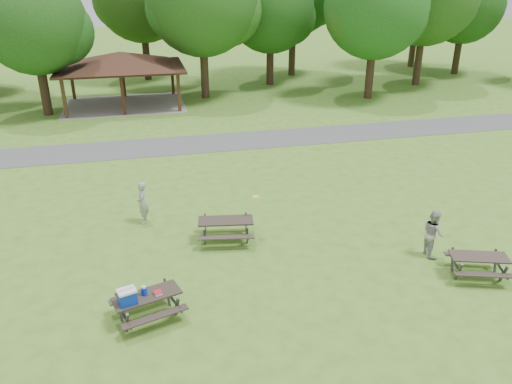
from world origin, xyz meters
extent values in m
plane|color=#477722|center=(0.00, 0.00, 0.00)|extent=(160.00, 160.00, 0.00)
cube|color=#4A4A4D|center=(0.00, 14.00, 0.01)|extent=(120.00, 3.20, 0.02)
cube|color=#392514|center=(-7.70, 21.30, 1.30)|extent=(0.22, 0.22, 2.60)
cube|color=#3A2515|center=(-7.70, 26.70, 1.30)|extent=(0.22, 0.22, 2.60)
cube|color=#311A12|center=(-4.00, 21.30, 1.30)|extent=(0.22, 0.22, 2.60)
cube|color=#371F14|center=(-4.00, 26.70, 1.30)|extent=(0.22, 0.22, 2.60)
cube|color=#382014|center=(-0.30, 21.30, 1.30)|extent=(0.22, 0.22, 2.60)
cube|color=#341C12|center=(-0.30, 26.70, 1.30)|extent=(0.22, 0.22, 2.60)
cube|color=#321C14|center=(-4.00, 24.00, 2.68)|extent=(8.60, 6.60, 0.16)
pyramid|color=#311C13|center=(-4.00, 24.00, 3.26)|extent=(7.01, 7.01, 1.00)
cube|color=gray|center=(-4.00, 24.00, 0.01)|extent=(8.40, 6.40, 0.03)
sphere|color=#154513|center=(-12.25, 29.30, 5.99)|extent=(5.07, 5.07, 5.07)
cylinder|color=black|center=(-9.00, 22.50, 1.75)|extent=(0.60, 0.60, 3.50)
sphere|color=#164212|center=(-9.00, 22.50, 5.97)|extent=(6.60, 6.60, 6.60)
sphere|color=#144513|center=(-7.52, 22.80, 5.31)|extent=(4.29, 4.29, 4.29)
sphere|color=#1A4513|center=(-10.32, 22.30, 5.48)|extent=(3.96, 3.96, 3.96)
cylinder|color=#2F1F15|center=(2.00, 25.00, 2.01)|extent=(0.60, 0.60, 4.02)
sphere|color=#1D4F16|center=(3.80, 25.30, 6.22)|extent=(5.20, 5.20, 5.20)
sphere|color=#184F16|center=(0.40, 24.80, 6.42)|extent=(4.80, 4.80, 4.80)
cylinder|color=black|center=(8.00, 28.50, 1.72)|extent=(0.60, 0.60, 3.43)
sphere|color=#154413|center=(8.00, 28.50, 6.05)|extent=(7.00, 7.00, 7.00)
sphere|color=#154112|center=(9.57, 28.80, 5.36)|extent=(4.55, 4.55, 4.55)
sphere|color=#1C4413|center=(6.60, 28.30, 5.53)|extent=(4.20, 4.20, 4.20)
cylinder|color=black|center=(14.00, 22.00, 1.89)|extent=(0.60, 0.60, 3.78)
sphere|color=#164D16|center=(14.00, 22.00, 6.55)|extent=(7.40, 7.40, 7.40)
sphere|color=#154012|center=(15.66, 22.30, 5.81)|extent=(4.81, 4.81, 4.81)
sphere|color=#1D4714|center=(12.52, 21.80, 6.00)|extent=(4.44, 4.44, 4.44)
cylinder|color=#301F15|center=(20.00, 25.50, 2.10)|extent=(0.60, 0.60, 4.20)
sphere|color=#164E17|center=(21.84, 25.80, 6.45)|extent=(5.33, 5.33, 5.33)
sphere|color=#1B4915|center=(18.36, 25.30, 6.66)|extent=(4.92, 4.92, 4.92)
cylinder|color=black|center=(26.00, 29.00, 1.78)|extent=(0.60, 0.60, 3.57)
sphere|color=#164413|center=(26.00, 29.00, 6.12)|extent=(6.80, 6.80, 6.80)
sphere|color=#164D17|center=(27.53, 29.30, 5.44)|extent=(4.42, 4.42, 4.42)
sphere|color=#184513|center=(24.64, 28.80, 5.61)|extent=(4.08, 4.08, 4.08)
cylinder|color=black|center=(-2.00, 33.00, 2.06)|extent=(0.60, 0.60, 4.13)
sphere|color=#1E4814|center=(-0.20, 33.30, 6.33)|extent=(5.20, 5.20, 5.20)
sphere|color=#214D16|center=(-3.60, 32.80, 6.53)|extent=(4.80, 4.80, 4.80)
cylinder|color=#322016|center=(11.00, 32.00, 2.27)|extent=(0.60, 0.60, 4.55)
cylinder|color=#312115|center=(24.00, 33.50, 2.13)|extent=(0.60, 0.60, 4.27)
cube|color=black|center=(-3.25, -0.91, 0.75)|extent=(1.97, 1.23, 0.05)
cube|color=#2C2320|center=(-3.07, -1.49, 0.44)|extent=(1.83, 0.78, 0.04)
cube|color=#322B24|center=(-3.42, -0.33, 0.44)|extent=(1.83, 0.78, 0.04)
cube|color=#424244|center=(-3.81, -1.48, 0.37)|extent=(0.17, 0.39, 0.80)
cube|color=#47474A|center=(-4.04, -0.75, 0.37)|extent=(0.17, 0.39, 0.80)
cube|color=#3B3B3D|center=(-3.93, -1.12, 0.40)|extent=(0.49, 1.45, 0.05)
cube|color=#424245|center=(-2.46, -1.08, 0.37)|extent=(0.17, 0.39, 0.80)
cube|color=#3E3E41|center=(-2.68, -0.34, 0.37)|extent=(0.17, 0.39, 0.80)
cube|color=#404043|center=(-2.57, -0.71, 0.40)|extent=(0.49, 1.45, 0.05)
cube|color=#0B2BAF|center=(-3.75, -1.17, 0.95)|extent=(0.54, 0.46, 0.36)
cube|color=white|center=(-3.75, -1.17, 1.17)|extent=(0.57, 0.49, 0.06)
cylinder|color=white|center=(-3.75, -1.17, 1.24)|extent=(0.40, 0.15, 0.03)
cylinder|color=#0D28C3|center=(-3.31, -0.88, 0.88)|extent=(0.19, 0.19, 0.22)
cylinder|color=silver|center=(-3.31, -0.88, 1.02)|extent=(0.14, 0.14, 0.05)
cube|color=silver|center=(-2.94, -0.95, 0.81)|extent=(0.25, 0.25, 0.07)
cube|color=red|center=(-2.94, -0.95, 0.85)|extent=(0.26, 0.26, 0.02)
cube|color=#2B251F|center=(-0.36, 2.93, 0.79)|extent=(2.05, 1.07, 0.05)
cube|color=#322B24|center=(-0.47, 2.30, 0.47)|extent=(1.97, 0.59, 0.04)
cube|color=#2B231F|center=(-0.26, 3.57, 0.47)|extent=(1.97, 0.59, 0.04)
cube|color=#434346|center=(-1.17, 2.65, 0.40)|extent=(0.13, 0.41, 0.85)
cube|color=#414043|center=(-1.04, 3.46, 0.40)|extent=(0.13, 0.41, 0.85)
cube|color=#454447|center=(-1.10, 3.05, 0.43)|extent=(0.32, 1.57, 0.05)
cube|color=#404042|center=(0.31, 2.41, 0.40)|extent=(0.13, 0.41, 0.85)
cube|color=#464649|center=(0.44, 3.22, 0.40)|extent=(0.13, 0.41, 0.85)
cube|color=#434346|center=(0.38, 2.81, 0.43)|extent=(0.32, 1.57, 0.05)
cube|color=#302823|center=(6.98, -1.18, 0.71)|extent=(1.88, 1.21, 0.05)
cube|color=#2E2621|center=(6.80, -1.73, 0.42)|extent=(1.75, 0.79, 0.04)
cube|color=#322A24|center=(7.16, -0.63, 0.42)|extent=(1.75, 0.79, 0.04)
cube|color=#474649|center=(6.23, -1.32, 0.36)|extent=(0.17, 0.37, 0.76)
cube|color=#3F3F41|center=(6.46, -0.62, 0.36)|extent=(0.17, 0.37, 0.76)
cube|color=#474749|center=(6.34, -0.97, 0.39)|extent=(0.50, 1.37, 0.05)
cube|color=#404042|center=(7.51, -1.74, 0.36)|extent=(0.17, 0.37, 0.76)
cube|color=#38383A|center=(7.74, -1.04, 0.36)|extent=(0.17, 0.37, 0.76)
cube|color=#404043|center=(7.62, -1.39, 0.39)|extent=(0.50, 1.37, 0.05)
cylinder|color=yellow|center=(0.77, 3.07, 1.55)|extent=(0.31, 0.31, 0.02)
imported|color=gray|center=(-3.20, 5.03, 0.84)|extent=(0.44, 0.64, 1.68)
imported|color=#A1A1A4|center=(6.27, 0.35, 0.83)|extent=(0.68, 0.85, 1.66)
camera|label=1|loc=(-2.93, -12.65, 8.95)|focal=35.00mm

